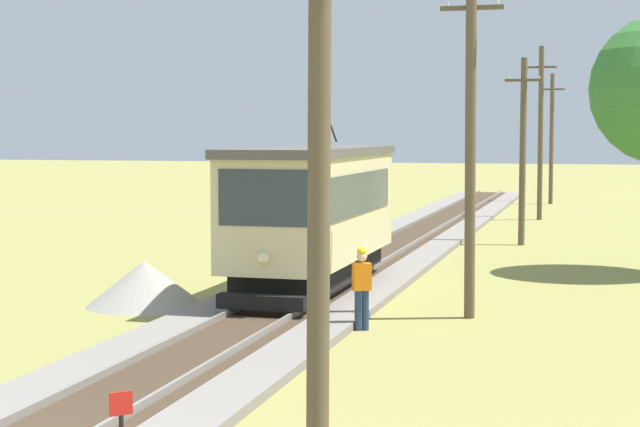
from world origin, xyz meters
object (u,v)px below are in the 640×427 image
(utility_pole_foreground, at_px, (319,173))
(utility_pole_mid, at_px, (523,149))
(utility_pole_near_tram, at_px, (470,140))
(track_worker, at_px, (362,284))
(red_tram, at_px, (313,211))
(utility_pole_far, at_px, (541,131))
(gravel_pile, at_px, (145,283))
(utility_pole_distant, at_px, (552,137))

(utility_pole_foreground, relative_size, utility_pole_mid, 1.06)
(utility_pole_near_tram, relative_size, track_worker, 4.42)
(red_tram, height_order, utility_pole_far, utility_pole_far)
(red_tram, xyz_separation_m, utility_pole_foreground, (4.28, -15.14, 1.59))
(utility_pole_mid, xyz_separation_m, track_worker, (-2.03, -17.92, -2.59))
(utility_pole_near_tram, height_order, gravel_pile, utility_pole_near_tram)
(gravel_pile, distance_m, track_worker, 6.04)
(utility_pole_foreground, bearing_deg, utility_pole_near_tram, 90.00)
(track_worker, bearing_deg, utility_pole_foreground, 164.07)
(utility_pole_near_tram, height_order, track_worker, utility_pole_near_tram)
(utility_pole_foreground, distance_m, utility_pole_near_tram, 12.85)
(utility_pole_foreground, bearing_deg, utility_pole_far, 90.00)
(red_tram, relative_size, track_worker, 4.79)
(utility_pole_near_tram, relative_size, utility_pole_far, 0.95)
(utility_pole_distant, distance_m, gravel_pile, 39.93)
(red_tram, distance_m, track_worker, 4.93)
(red_tram, xyz_separation_m, utility_pole_far, (4.28, 25.08, 2.04))
(utility_pole_mid, xyz_separation_m, utility_pole_distant, (0.00, 22.79, 0.32))
(red_tram, distance_m, utility_pole_distant, 36.78)
(red_tram, distance_m, gravel_pile, 4.65)
(utility_pole_far, height_order, track_worker, utility_pole_far)
(red_tram, distance_m, utility_pole_foreground, 15.82)
(utility_pole_distant, bearing_deg, utility_pole_foreground, -90.00)
(utility_pole_foreground, xyz_separation_m, utility_pole_mid, (0.00, 28.84, -0.21))
(utility_pole_near_tram, height_order, utility_pole_far, utility_pole_far)
(utility_pole_mid, distance_m, utility_pole_distant, 22.79)
(utility_pole_far, distance_m, track_worker, 29.55)
(red_tram, xyz_separation_m, track_worker, (2.25, -4.22, -1.21))
(red_tram, relative_size, utility_pole_foreground, 1.16)
(utility_pole_near_tram, relative_size, utility_pole_distant, 1.04)
(utility_pole_foreground, bearing_deg, track_worker, 100.53)
(utility_pole_foreground, xyz_separation_m, track_worker, (-2.03, 10.92, -2.80))
(red_tram, bearing_deg, utility_pole_foreground, -74.22)
(gravel_pile, height_order, track_worker, track_worker)
(utility_pole_far, bearing_deg, utility_pole_foreground, -90.00)
(gravel_pile, bearing_deg, utility_pole_far, 74.19)
(track_worker, bearing_deg, utility_pole_mid, -32.92)
(utility_pole_distant, bearing_deg, utility_pole_far, -90.00)
(utility_pole_far, xyz_separation_m, gravel_pile, (-7.82, -27.61, -3.68))
(gravel_pile, bearing_deg, utility_pole_near_tram, 1.72)
(utility_pole_far, bearing_deg, utility_pole_mid, -90.00)
(utility_pole_far, relative_size, utility_pole_distant, 1.09)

